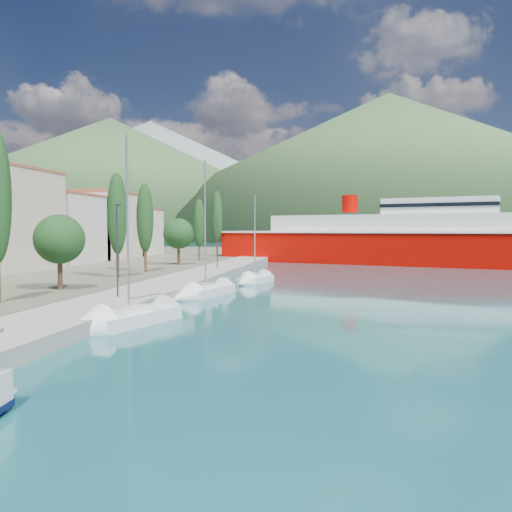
# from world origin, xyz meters

# --- Properties ---
(ground) EXTENTS (1400.00, 1400.00, 0.00)m
(ground) POSITION_xyz_m (0.00, 120.00, 0.00)
(ground) COLOR #18525A
(quay) EXTENTS (5.00, 88.00, 0.80)m
(quay) POSITION_xyz_m (-9.00, 26.00, 0.40)
(quay) COLOR gray
(quay) RESTS_ON ground
(hills_far) EXTENTS (1480.00, 900.00, 180.00)m
(hills_far) POSITION_xyz_m (138.59, 618.73, 77.39)
(hills_far) COLOR slate
(hills_far) RESTS_ON ground
(hills_near) EXTENTS (1010.00, 520.00, 115.00)m
(hills_near) POSITION_xyz_m (98.04, 372.50, 49.18)
(hills_near) COLOR #3A5A30
(hills_near) RESTS_ON ground
(town_buildings) EXTENTS (9.20, 69.20, 11.30)m
(town_buildings) POSITION_xyz_m (-32.00, 36.91, 5.57)
(town_buildings) COLOR beige
(town_buildings) RESTS_ON land_strip
(tree_row) EXTENTS (3.90, 64.00, 10.98)m
(tree_row) POSITION_xyz_m (-15.34, 31.33, 5.82)
(tree_row) COLOR #47301E
(tree_row) RESTS_ON land_strip
(lamp_posts) EXTENTS (0.15, 48.71, 6.06)m
(lamp_posts) POSITION_xyz_m (-9.00, 14.26, 4.08)
(lamp_posts) COLOR #2D2D33
(lamp_posts) RESTS_ON quay
(sailboat_near) EXTENTS (4.73, 8.09, 11.16)m
(sailboat_near) POSITION_xyz_m (-6.48, 6.53, 0.30)
(sailboat_near) COLOR silver
(sailboat_near) RESTS_ON ground
(sailboat_mid) EXTENTS (3.95, 8.22, 11.44)m
(sailboat_mid) POSITION_xyz_m (-5.60, 19.07, 0.28)
(sailboat_mid) COLOR silver
(sailboat_mid) RESTS_ON ground
(sailboat_far) EXTENTS (3.40, 6.67, 9.38)m
(sailboat_far) POSITION_xyz_m (-3.33, 29.40, 0.27)
(sailboat_far) COLOR silver
(sailboat_far) RESTS_ON ground
(ferry) EXTENTS (57.51, 28.17, 11.22)m
(ferry) POSITION_xyz_m (14.06, 61.17, 3.42)
(ferry) COLOR #AB0500
(ferry) RESTS_ON ground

